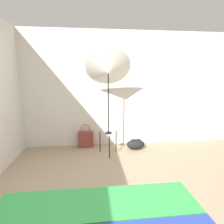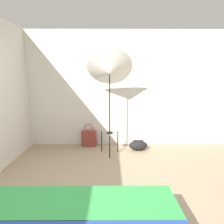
# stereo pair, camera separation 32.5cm
# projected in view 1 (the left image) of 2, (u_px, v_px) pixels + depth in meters

# --- Properties ---
(wall_back) EXTENTS (8.00, 0.05, 2.60)m
(wall_back) POSITION_uv_depth(u_px,v_px,m) (97.00, 90.00, 3.96)
(wall_back) COLOR silver
(wall_back) RESTS_ON ground_plane
(photo_umbrella) EXTENTS (0.89, 0.73, 2.11)m
(photo_umbrella) POSITION_uv_depth(u_px,v_px,m) (108.00, 71.00, 3.35)
(photo_umbrella) COLOR black
(photo_umbrella) RESTS_ON ground_plane
(tote_bag) EXTENTS (0.34, 0.14, 0.54)m
(tote_bag) POSITION_uv_depth(u_px,v_px,m) (86.00, 139.00, 4.02)
(tote_bag) COLOR brown
(tote_bag) RESTS_ON ground_plane
(duffel_bag) EXTENTS (0.40, 0.22, 0.23)m
(duffel_bag) POSITION_uv_depth(u_px,v_px,m) (136.00, 144.00, 3.90)
(duffel_bag) COLOR black
(duffel_bag) RESTS_ON ground_plane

